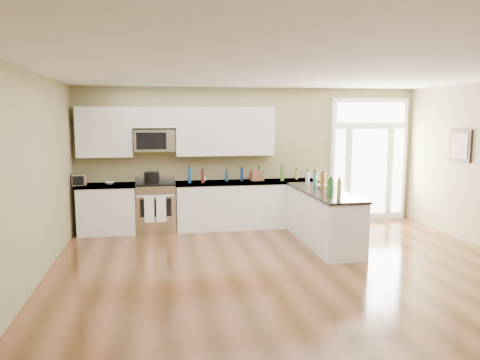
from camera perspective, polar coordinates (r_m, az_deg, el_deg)
The scene contains 19 objects.
ground at distance 6.12m, azimuth 9.00°, elevation -13.54°, with size 8.00×8.00×0.00m, color #482C14.
room_shell at distance 5.73m, azimuth 9.36°, elevation 2.62°, with size 8.00×8.00×8.00m.
back_cabinet_left at distance 9.30m, azimuth -15.86°, elevation -3.58°, with size 1.10×0.66×0.94m.
back_cabinet_right at distance 9.41m, azimuth 0.84°, elevation -3.17°, with size 2.85×0.66×0.94m.
peninsula_cabinet at distance 8.32m, azimuth 10.10°, elevation -4.74°, with size 0.69×2.32×0.94m.
upper_cabinet_left at distance 9.28m, azimuth -16.17°, elevation 5.63°, with size 1.04×0.33×0.95m, color white.
upper_cabinet_right at distance 9.32m, azimuth -1.83°, elevation 5.94°, with size 1.94×0.33×0.95m, color white.
upper_cabinet_short at distance 9.22m, azimuth -10.43°, elevation 7.51°, with size 0.82×0.33×0.40m, color white.
microwave at distance 9.19m, azimuth -10.37°, elevation 4.76°, with size 0.78×0.41×0.42m.
entry_door at distance 10.38m, azimuth 15.41°, elevation 2.40°, with size 1.70×0.10×2.60m.
wall_art_near at distance 9.30m, azimuth 25.28°, elevation 3.82°, with size 0.05×0.58×0.58m.
kitchen_range at distance 9.23m, azimuth -10.22°, elevation -3.22°, with size 0.76×0.68×1.08m.
stockpot at distance 9.20m, azimuth -10.72°, elevation 0.38°, with size 0.29×0.29×0.22m, color black.
toaster_oven at distance 9.19m, azimuth -19.03°, elevation 0.02°, with size 0.26×0.20×0.22m, color silver.
cardboard_box at distance 9.42m, azimuth 2.07°, elevation 0.57°, with size 0.25×0.18×0.21m, color brown.
bowl_left at distance 9.22m, azimuth -15.59°, elevation -0.37°, with size 0.18×0.18×0.04m, color white.
bowl_peninsula at distance 8.58m, azimuth 9.95°, elevation -0.73°, with size 0.19×0.19×0.06m, color white.
cup_counter at distance 9.28m, azimuth -4.48°, elevation 0.07°, with size 0.11×0.11×0.08m, color white.
counter_bottles at distance 8.64m, azimuth 5.34°, elevation 0.11°, with size 2.32×2.45×0.31m.
Camera 1 is at (-1.89, -5.38, 2.20)m, focal length 35.00 mm.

